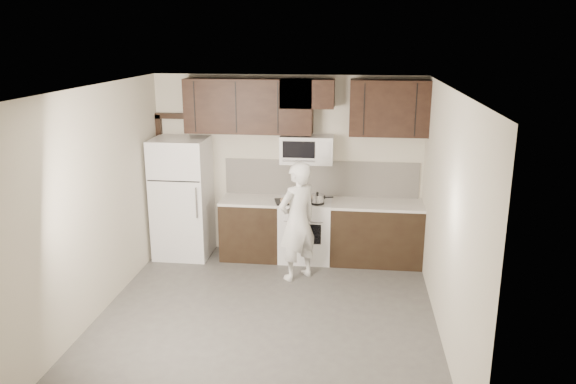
% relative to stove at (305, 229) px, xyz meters
% --- Properties ---
extents(floor, '(4.50, 4.50, 0.00)m').
position_rel_stove_xyz_m(floor, '(-0.30, -1.94, -0.46)').
color(floor, '#4A4845').
rests_on(floor, ground).
extents(back_wall, '(4.00, 0.00, 4.00)m').
position_rel_stove_xyz_m(back_wall, '(-0.30, 0.31, 0.89)').
color(back_wall, beige).
rests_on(back_wall, ground).
extents(ceiling, '(4.50, 4.50, 0.00)m').
position_rel_stove_xyz_m(ceiling, '(-0.30, -1.94, 2.24)').
color(ceiling, white).
rests_on(ceiling, back_wall).
extents(counter_run, '(2.95, 0.64, 0.91)m').
position_rel_stove_xyz_m(counter_run, '(0.30, 0.00, -0.00)').
color(counter_run, black).
rests_on(counter_run, floor).
extents(stove, '(0.76, 0.66, 0.94)m').
position_rel_stove_xyz_m(stove, '(0.00, 0.00, 0.00)').
color(stove, silver).
rests_on(stove, floor).
extents(backsplash, '(2.90, 0.02, 0.54)m').
position_rel_stove_xyz_m(backsplash, '(0.20, 0.30, 0.72)').
color(backsplash, beige).
rests_on(backsplash, counter_run).
extents(upper_cabinets, '(3.48, 0.35, 0.78)m').
position_rel_stove_xyz_m(upper_cabinets, '(-0.09, 0.14, 1.82)').
color(upper_cabinets, black).
rests_on(upper_cabinets, back_wall).
extents(microwave, '(0.76, 0.42, 0.40)m').
position_rel_stove_xyz_m(microwave, '(-0.00, 0.12, 1.19)').
color(microwave, silver).
rests_on(microwave, upper_cabinets).
extents(refrigerator, '(0.80, 0.76, 1.80)m').
position_rel_stove_xyz_m(refrigerator, '(-1.85, -0.05, 0.44)').
color(refrigerator, silver).
rests_on(refrigerator, floor).
extents(door_trim, '(0.50, 0.08, 2.12)m').
position_rel_stove_xyz_m(door_trim, '(-2.22, 0.27, 0.79)').
color(door_trim, black).
rests_on(door_trim, floor).
extents(saucepan, '(0.32, 0.19, 0.18)m').
position_rel_stove_xyz_m(saucepan, '(0.18, -0.15, 0.52)').
color(saucepan, silver).
rests_on(saucepan, stove).
extents(baking_tray, '(0.49, 0.41, 0.02)m').
position_rel_stove_xyz_m(baking_tray, '(-0.22, -0.11, 0.46)').
color(baking_tray, black).
rests_on(baking_tray, counter_run).
extents(pizza, '(0.35, 0.35, 0.02)m').
position_rel_stove_xyz_m(pizza, '(-0.22, -0.11, 0.48)').
color(pizza, '#CDB289').
rests_on(pizza, baking_tray).
extents(person, '(0.70, 0.70, 1.64)m').
position_rel_stove_xyz_m(person, '(-0.05, -0.70, 0.36)').
color(person, white).
rests_on(person, floor).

